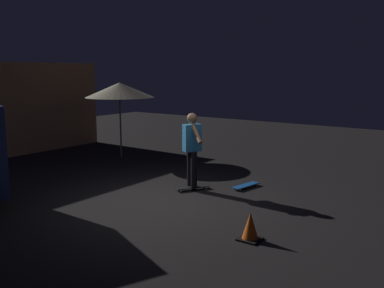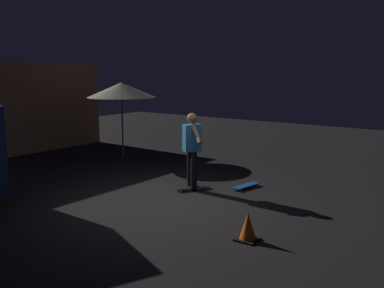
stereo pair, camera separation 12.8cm
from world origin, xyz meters
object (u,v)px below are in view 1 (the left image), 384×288
Objects in this scene: skateboard_ridden at (192,187)px; skater at (192,145)px; skateboard_spare at (246,186)px; traffic_cone at (250,227)px; patio_umbrella at (120,90)px.

skateboard_ridden is 0.98m from skater.
skater is at bearing -90.00° from skateboard_ridden.
traffic_cone reaches higher than skateboard_spare.
skater is (0.00, -0.00, 0.98)m from skateboard_ridden.
skateboard_ridden is 1.24m from skateboard_spare.
traffic_cone is at bearing -119.18° from patio_umbrella.
skateboard_spare is 3.08m from traffic_cone.
skateboard_spare is at bearing -46.81° from skater.
traffic_cone reaches higher than skateboard_ridden.
patio_umbrella is 2.99× the size of skateboard_ridden.
skateboard_spare is at bearing -46.81° from skateboard_ridden.
skateboard_spare is 1.59m from skater.
patio_umbrella is 7.62m from traffic_cone.
skateboard_ridden is at bearing 133.19° from skateboard_spare.
traffic_cone is (-1.81, -2.44, -0.83)m from skater.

